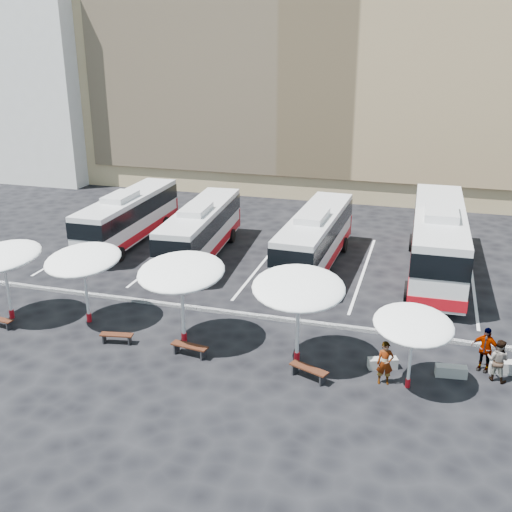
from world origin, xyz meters
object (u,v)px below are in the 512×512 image
(sunshade_2, at_px, (181,272))
(wood_bench_1, at_px, (117,336))
(bus_3, at_px, (438,238))
(sunshade_3, at_px, (299,288))
(passenger_0, at_px, (385,363))
(wood_bench_3, at_px, (309,370))
(bus_2, at_px, (315,238))
(conc_bench_0, at_px, (383,363))
(bus_0, at_px, (129,216))
(sunshade_1, at_px, (83,260))
(sunshade_4, at_px, (413,325))
(bus_1, at_px, (201,229))
(sunshade_0, at_px, (3,257))
(conc_bench_1, at_px, (451,371))
(wood_bench_2, at_px, (190,348))
(conc_bench_2, at_px, (506,367))
(passenger_2, at_px, (485,349))
(passenger_1, at_px, (498,361))

(sunshade_2, height_order, wood_bench_1, sunshade_2)
(bus_3, relative_size, wood_bench_1, 8.79)
(sunshade_3, relative_size, passenger_0, 2.61)
(wood_bench_3, bearing_deg, bus_2, 100.21)
(wood_bench_1, relative_size, conc_bench_0, 1.26)
(bus_2, distance_m, sunshade_3, 11.30)
(bus_0, height_order, sunshade_1, sunshade_1)
(sunshade_1, bearing_deg, conc_bench_0, -1.65)
(sunshade_2, height_order, sunshade_4, sunshade_2)
(bus_3, bearing_deg, bus_1, -176.47)
(bus_3, distance_m, wood_bench_3, 14.04)
(bus_3, xyz_separation_m, sunshade_0, (-19.44, -11.80, 1.02))
(sunshade_1, xyz_separation_m, conc_bench_1, (16.45, -0.27, -2.90))
(bus_1, height_order, sunshade_1, sunshade_1)
(bus_3, height_order, sunshade_1, bus_3)
(sunshade_4, relative_size, conc_bench_1, 3.20)
(sunshade_3, relative_size, conc_bench_0, 3.93)
(wood_bench_2, xyz_separation_m, conc_bench_2, (12.73, 2.31, -0.13))
(bus_2, relative_size, wood_bench_2, 6.74)
(bus_2, relative_size, sunshade_4, 2.89)
(bus_1, height_order, bus_2, bus_2)
(sunshade_3, bearing_deg, bus_3, 65.99)
(bus_2, distance_m, wood_bench_1, 13.52)
(bus_0, bearing_deg, wood_bench_2, -54.37)
(passenger_2, bearing_deg, wood_bench_2, -147.45)
(bus_0, relative_size, passenger_0, 6.13)
(passenger_1, bearing_deg, sunshade_0, 22.43)
(sunshade_1, height_order, conc_bench_2, sunshade_1)
(sunshade_3, relative_size, passenger_2, 2.44)
(bus_1, bearing_deg, sunshade_3, -56.36)
(bus_3, distance_m, sunshade_1, 19.21)
(bus_3, height_order, sunshade_3, bus_3)
(bus_2, relative_size, sunshade_2, 2.82)
(bus_2, height_order, sunshade_4, bus_2)
(conc_bench_1, bearing_deg, bus_1, 144.97)
(sunshade_0, xyz_separation_m, conc_bench_1, (20.24, 0.44, -2.91))
(conc_bench_2, distance_m, passenger_1, 1.04)
(bus_1, bearing_deg, sunshade_0, -122.05)
(bus_0, bearing_deg, wood_bench_1, -65.49)
(passenger_0, distance_m, passenger_1, 4.46)
(bus_0, distance_m, sunshade_0, 12.16)
(bus_2, xyz_separation_m, wood_bench_2, (-3.00, -11.88, -1.43))
(sunshade_4, bearing_deg, conc_bench_0, 132.31)
(sunshade_0, height_order, wood_bench_3, sunshade_0)
(wood_bench_3, xyz_separation_m, conc_bench_2, (7.52, 2.70, -0.13))
(bus_2, xyz_separation_m, sunshade_0, (-12.63, -10.91, 1.33))
(bus_1, relative_size, passenger_2, 5.76)
(bus_3, bearing_deg, passenger_1, -78.52)
(sunshade_3, distance_m, sunshade_4, 4.63)
(wood_bench_3, distance_m, passenger_0, 2.97)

